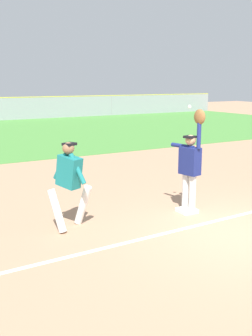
{
  "coord_description": "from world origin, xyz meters",
  "views": [
    {
      "loc": [
        -5.49,
        -5.22,
        2.84
      ],
      "look_at": [
        -1.35,
        1.97,
        1.05
      ],
      "focal_mm": 42.92,
      "sensor_mm": 36.0,
      "label": 1
    }
  ],
  "objects_px": {
    "first_base": "(187,210)",
    "parked_car_tan": "(25,108)",
    "fielder": "(191,162)",
    "runner": "(69,179)",
    "parked_car_blue": "(84,106)",
    "baseball": "(190,107)"
  },
  "relations": [
    {
      "from": "fielder",
      "to": "parked_car_tan",
      "type": "distance_m",
      "value": 27.36
    },
    {
      "from": "baseball",
      "to": "parked_car_tan",
      "type": "relative_size",
      "value": 0.02
    },
    {
      "from": "first_base",
      "to": "fielder",
      "type": "height_order",
      "value": "fielder"
    },
    {
      "from": "runner",
      "to": "baseball",
      "type": "xyz_separation_m",
      "value": [
        2.56,
        -0.4,
        1.33
      ]
    },
    {
      "from": "runner",
      "to": "first_base",
      "type": "bearing_deg",
      "value": -31.71
    },
    {
      "from": "baseball",
      "to": "parked_car_blue",
      "type": "bearing_deg",
      "value": 70.3
    },
    {
      "from": "parked_car_tan",
      "to": "baseball",
      "type": "bearing_deg",
      "value": -100.38
    },
    {
      "from": "parked_car_blue",
      "to": "runner",
      "type": "bearing_deg",
      "value": -109.05
    },
    {
      "from": "baseball",
      "to": "parked_car_tan",
      "type": "bearing_deg",
      "value": 81.07
    },
    {
      "from": "parked_car_tan",
      "to": "runner",
      "type": "bearing_deg",
      "value": -105.78
    },
    {
      "from": "first_base",
      "to": "fielder",
      "type": "relative_size",
      "value": 0.17
    },
    {
      "from": "fielder",
      "to": "runner",
      "type": "bearing_deg",
      "value": -18.35
    },
    {
      "from": "parked_car_tan",
      "to": "parked_car_blue",
      "type": "distance_m",
      "value": 5.59
    },
    {
      "from": "runner",
      "to": "parked_car_tan",
      "type": "xyz_separation_m",
      "value": [
        6.82,
        26.7,
        -0.32
      ]
    },
    {
      "from": "first_base",
      "to": "fielder",
      "type": "xyz_separation_m",
      "value": [
        0.07,
        0.01,
        1.08
      ]
    },
    {
      "from": "fielder",
      "to": "parked_car_blue",
      "type": "relative_size",
      "value": 0.5
    },
    {
      "from": "fielder",
      "to": "parked_car_blue",
      "type": "distance_m",
      "value": 29.08
    },
    {
      "from": "first_base",
      "to": "parked_car_tan",
      "type": "height_order",
      "value": "parked_car_tan"
    },
    {
      "from": "runner",
      "to": "fielder",
      "type": "bearing_deg",
      "value": -31.4
    },
    {
      "from": "parked_car_blue",
      "to": "fielder",
      "type": "bearing_deg",
      "value": -103.96
    },
    {
      "from": "first_base",
      "to": "parked_car_tan",
      "type": "bearing_deg",
      "value": 81.18
    },
    {
      "from": "first_base",
      "to": "runner",
      "type": "bearing_deg",
      "value": 172.38
    }
  ]
}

